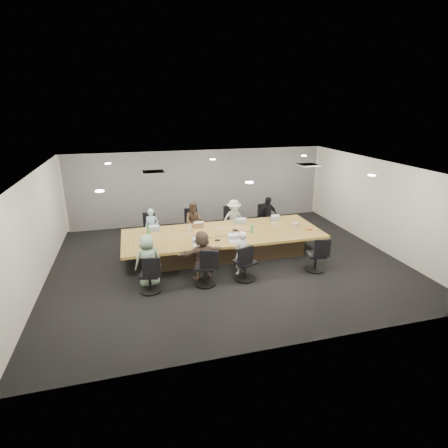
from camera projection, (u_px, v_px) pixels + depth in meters
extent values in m
cube|color=black|center=(227.00, 261.00, 10.40)|extent=(10.00, 8.00, 0.00)
cube|color=white|center=(228.00, 168.00, 9.49)|extent=(10.00, 8.00, 0.00)
cube|color=beige|center=(200.00, 187.00, 13.59)|extent=(10.00, 0.00, 2.80)
cube|color=beige|center=(287.00, 282.00, 6.29)|extent=(10.00, 0.00, 2.80)
cube|color=beige|center=(35.00, 233.00, 8.72)|extent=(0.00, 8.00, 2.80)
cube|color=beige|center=(378.00, 204.00, 11.16)|extent=(0.00, 8.00, 2.80)
cube|color=gray|center=(201.00, 187.00, 13.52)|extent=(9.80, 0.04, 2.80)
cube|color=#443422|center=(223.00, 245.00, 10.74)|extent=(4.80, 1.40, 0.66)
cube|color=#AF883D|center=(223.00, 234.00, 10.62)|extent=(6.00, 2.20, 0.08)
imported|color=#92BDD0|center=(152.00, 228.00, 11.38)|extent=(0.51, 0.38, 1.26)
cube|color=#B2B2B7|center=(153.00, 230.00, 10.84)|extent=(0.36, 0.28, 0.02)
imported|color=#4E3C2C|center=(194.00, 222.00, 11.70)|extent=(0.79, 0.68, 1.39)
cube|color=#8C6647|center=(198.00, 226.00, 11.18)|extent=(0.34, 0.25, 0.02)
imported|color=beige|center=(234.00, 219.00, 12.04)|extent=(0.93, 0.60, 1.37)
cube|color=#B2B2B7|center=(239.00, 222.00, 11.52)|extent=(0.39, 0.30, 0.02)
imported|color=black|center=(267.00, 216.00, 12.34)|extent=(0.86, 0.49, 1.39)
cube|color=#B2B2B7|center=(273.00, 219.00, 11.82)|extent=(0.31, 0.21, 0.02)
imported|color=#87A68B|center=(148.00, 261.00, 8.83)|extent=(0.73, 0.53, 1.39)
cube|color=#8C6647|center=(147.00, 250.00, 9.31)|extent=(0.34, 0.27, 0.02)
imported|color=brown|center=(202.00, 255.00, 9.17)|extent=(1.30, 0.57, 1.35)
cube|color=#B2B2B7|center=(198.00, 245.00, 9.65)|extent=(0.30, 0.22, 0.02)
imported|color=silver|center=(241.00, 253.00, 9.45)|extent=(0.51, 0.39, 1.25)
cube|color=#B2B2B7|center=(235.00, 241.00, 9.91)|extent=(0.37, 0.26, 0.02)
cylinder|color=#42A257|center=(148.00, 229.00, 10.48)|extent=(0.08, 0.08, 0.27)
cylinder|color=#42A257|center=(252.00, 229.00, 10.54)|extent=(0.09, 0.09, 0.26)
cylinder|color=silver|center=(190.00, 229.00, 10.56)|extent=(0.08, 0.08, 0.24)
cylinder|color=white|center=(220.00, 229.00, 10.82)|extent=(0.10, 0.10, 0.09)
cylinder|color=white|center=(273.00, 224.00, 11.25)|extent=(0.09, 0.09, 0.09)
cylinder|color=brown|center=(150.00, 243.00, 9.71)|extent=(0.09, 0.09, 0.10)
cube|color=black|center=(218.00, 240.00, 9.98)|extent=(0.16, 0.13, 0.03)
cube|color=black|center=(235.00, 230.00, 10.77)|extent=(0.18, 0.14, 0.03)
cube|color=black|center=(239.00, 236.00, 10.28)|extent=(0.17, 0.05, 0.06)
cube|color=#BBA792|center=(295.00, 225.00, 11.12)|extent=(0.27, 0.21, 0.13)
cube|color=#C05B22|center=(309.00, 229.00, 10.85)|extent=(0.19, 0.13, 0.04)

